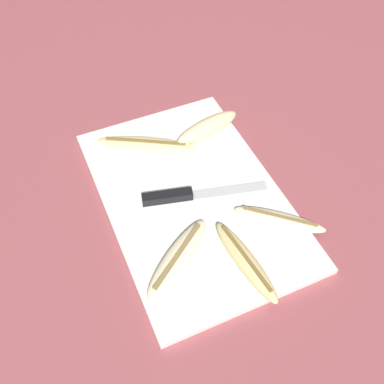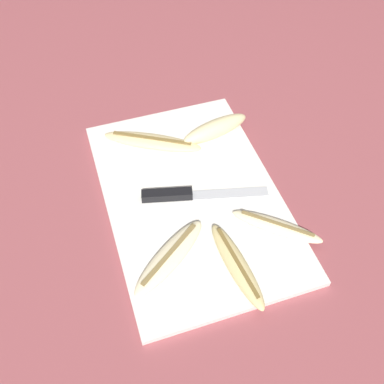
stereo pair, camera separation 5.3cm
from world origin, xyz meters
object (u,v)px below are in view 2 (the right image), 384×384
Objects in this scene: banana_ripe_center at (152,141)px; banana_pale_long at (277,226)px; banana_bright_far at (170,257)px; banana_soft_right at (215,129)px; knife at (181,195)px; banana_spotted_left at (237,265)px.

banana_ripe_center is 0.32m from banana_pale_long.
banana_soft_right is at bearing 145.84° from banana_bright_far.
banana_pale_long reaches higher than knife.
banana_bright_far is 1.16× the size of banana_pale_long.
banana_soft_right is 0.33m from banana_spotted_left.
banana_ripe_center and banana_pale_long have the same top height.
banana_soft_right is at bearing -175.24° from banana_pale_long.
knife is at bearing 154.69° from banana_bright_far.
banana_pale_long is at bearing 62.51° from knife.
banana_spotted_left is at bearing 10.04° from banana_ripe_center.
banana_bright_far reaches higher than banana_pale_long.
banana_spotted_left is at bearing -13.59° from banana_soft_right.
banana_bright_far is (0.13, -0.06, 0.00)m from knife.
banana_spotted_left is at bearing 63.27° from banana_bright_far.
banana_soft_right reaches higher than banana_pale_long.
banana_ripe_center is 0.34m from banana_spotted_left.
knife is 0.18m from banana_soft_right.
knife is at bearing 5.54° from banana_ripe_center.
banana_pale_long is at bearing 29.40° from banana_ripe_center.
banana_ripe_center is at bearing -96.11° from banana_soft_right.
banana_bright_far is 0.28m from banana_ripe_center.
banana_bright_far reaches higher than banana_ripe_center.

